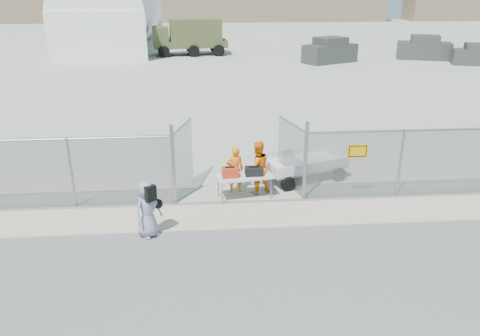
{
  "coord_description": "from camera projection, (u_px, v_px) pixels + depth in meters",
  "views": [
    {
      "loc": [
        -1.04,
        -11.14,
        6.28
      ],
      "look_at": [
        0.0,
        2.0,
        1.1
      ],
      "focal_mm": 35.0,
      "sensor_mm": 36.0,
      "label": 1
    }
  ],
  "objects": [
    {
      "name": "parked_vehicle_near",
      "position": [
        330.0,
        50.0,
        39.99
      ],
      "size": [
        5.06,
        3.99,
        2.09
      ],
      "primitive_type": null,
      "rotation": [
        0.0,
        0.0,
        0.48
      ],
      "color": "#363B37",
      "rests_on": "ground"
    },
    {
      "name": "security_worker_right",
      "position": [
        257.0,
        167.0,
        14.83
      ],
      "size": [
        1.02,
        0.91,
        1.74
      ],
      "primitive_type": "imported",
      "rotation": [
        0.0,
        0.0,
        3.49
      ],
      "color": "orange",
      "rests_on": "ground"
    },
    {
      "name": "black_duffel",
      "position": [
        254.0,
        171.0,
        14.52
      ],
      "size": [
        0.56,
        0.34,
        0.26
      ],
      "primitive_type": "cube",
      "rotation": [
        0.0,
        0.0,
        0.03
      ],
      "color": "black",
      "rests_on": "folding_table"
    },
    {
      "name": "ground",
      "position": [
        246.0,
        232.0,
        12.7
      ],
      "size": [
        160.0,
        160.0,
        0.0
      ],
      "primitive_type": "plane",
      "color": "#595959"
    },
    {
      "name": "parked_vehicle_far",
      "position": [
        477.0,
        54.0,
        38.87
      ],
      "size": [
        4.17,
        2.84,
        1.73
      ],
      "primitive_type": null,
      "rotation": [
        0.0,
        0.0,
        -0.32
      ],
      "color": "#363B37",
      "rests_on": "ground"
    },
    {
      "name": "dirt_strip",
      "position": [
        243.0,
        215.0,
        13.63
      ],
      "size": [
        44.0,
        1.6,
        0.01
      ],
      "primitive_type": "cube",
      "color": "#C4B08F",
      "rests_on": "ground"
    },
    {
      "name": "security_worker_left",
      "position": [
        235.0,
        170.0,
        14.93
      ],
      "size": [
        0.59,
        0.41,
        1.53
      ],
      "primitive_type": "imported",
      "rotation": [
        0.0,
        0.0,
        3.22
      ],
      "color": "orange",
      "rests_on": "ground"
    },
    {
      "name": "tarmac_inside",
      "position": [
        212.0,
        46.0,
        51.67
      ],
      "size": [
        160.0,
        80.0,
        0.01
      ],
      "primitive_type": "cube",
      "color": "#A5A795",
      "rests_on": "ground"
    },
    {
      "name": "orange_bag",
      "position": [
        230.0,
        172.0,
        14.38
      ],
      "size": [
        0.5,
        0.35,
        0.3
      ],
      "primitive_type": "cube",
      "rotation": [
        0.0,
        0.0,
        0.05
      ],
      "color": "red",
      "rests_on": "folding_table"
    },
    {
      "name": "quonset_hangar",
      "position": [
        113.0,
        9.0,
        47.62
      ],
      "size": [
        9.0,
        18.0,
        8.0
      ],
      "primitive_type": null,
      "color": "white",
      "rests_on": "ground"
    },
    {
      "name": "chain_link_fence",
      "position": [
        240.0,
        168.0,
        14.16
      ],
      "size": [
        40.0,
        0.2,
        2.2
      ],
      "primitive_type": null,
      "color": "gray",
      "rests_on": "ground"
    },
    {
      "name": "visitor",
      "position": [
        148.0,
        209.0,
        12.27
      ],
      "size": [
        0.9,
        0.87,
        1.56
      ],
      "primitive_type": "imported",
      "rotation": [
        0.0,
        0.0,
        0.72
      ],
      "color": "gray",
      "rests_on": "ground"
    },
    {
      "name": "parked_vehicle_mid",
      "position": [
        424.0,
        48.0,
        41.84
      ],
      "size": [
        4.96,
        3.43,
        2.05
      ],
      "primitive_type": null,
      "rotation": [
        0.0,
        0.0,
        -0.34
      ],
      "color": "#363B37",
      "rests_on": "ground"
    },
    {
      "name": "military_truck",
      "position": [
        190.0,
        37.0,
        44.11
      ],
      "size": [
        7.12,
        3.23,
        3.29
      ],
      "primitive_type": null,
      "rotation": [
        0.0,
        0.0,
        0.1
      ],
      "color": "#474D28",
      "rests_on": "ground"
    },
    {
      "name": "folding_table",
      "position": [
        244.0,
        187.0,
        14.65
      ],
      "size": [
        1.84,
        1.02,
        0.74
      ],
      "primitive_type": null,
      "rotation": [
        0.0,
        0.0,
        0.17
      ],
      "color": "silver",
      "rests_on": "ground"
    },
    {
      "name": "utility_trailer",
      "position": [
        302.0,
        166.0,
        16.15
      ],
      "size": [
        4.06,
        2.99,
        0.88
      ],
      "primitive_type": null,
      "rotation": [
        0.0,
        0.0,
        0.34
      ],
      "color": "silver",
      "rests_on": "ground"
    }
  ]
}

